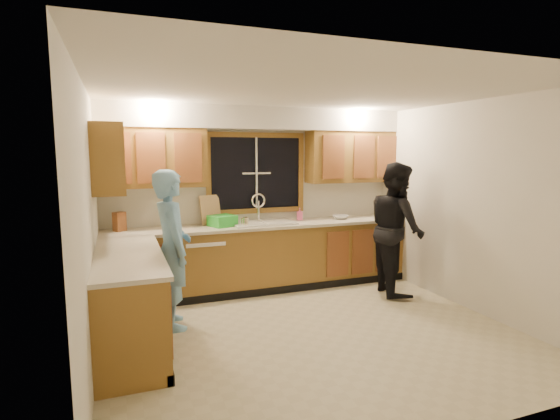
# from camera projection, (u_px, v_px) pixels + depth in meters

# --- Properties ---
(floor) EXTENTS (4.20, 4.20, 0.00)m
(floor) POSITION_uv_depth(u_px,v_px,m) (311.00, 332.00, 4.63)
(floor) COLOR beige
(floor) RESTS_ON ground
(ceiling) EXTENTS (4.20, 4.20, 0.00)m
(ceiling) POSITION_uv_depth(u_px,v_px,m) (313.00, 91.00, 4.30)
(ceiling) COLOR silver
(wall_back) EXTENTS (4.20, 0.00, 4.20)m
(wall_back) POSITION_uv_depth(u_px,v_px,m) (256.00, 198.00, 6.23)
(wall_back) COLOR silver
(wall_back) RESTS_ON ground
(wall_left) EXTENTS (0.00, 3.80, 3.80)m
(wall_left) POSITION_uv_depth(u_px,v_px,m) (89.00, 228.00, 3.74)
(wall_left) COLOR silver
(wall_left) RESTS_ON ground
(wall_right) EXTENTS (0.00, 3.80, 3.80)m
(wall_right) POSITION_uv_depth(u_px,v_px,m) (472.00, 207.00, 5.20)
(wall_right) COLOR silver
(wall_right) RESTS_ON ground
(base_cabinets_back) EXTENTS (4.20, 0.60, 0.88)m
(base_cabinets_back) POSITION_uv_depth(u_px,v_px,m) (263.00, 258.00, 6.06)
(base_cabinets_back) COLOR olive
(base_cabinets_back) RESTS_ON ground
(base_cabinets_left) EXTENTS (0.60, 1.90, 0.88)m
(base_cabinets_left) POSITION_uv_depth(u_px,v_px,m) (129.00, 302.00, 4.27)
(base_cabinets_left) COLOR olive
(base_cabinets_left) RESTS_ON ground
(countertop_back) EXTENTS (4.20, 0.63, 0.04)m
(countertop_back) POSITION_uv_depth(u_px,v_px,m) (263.00, 225.00, 5.98)
(countertop_back) COLOR beige
(countertop_back) RESTS_ON base_cabinets_back
(countertop_left) EXTENTS (0.63, 1.90, 0.04)m
(countertop_left) POSITION_uv_depth(u_px,v_px,m) (128.00, 256.00, 4.22)
(countertop_left) COLOR beige
(countertop_left) RESTS_ON base_cabinets_left
(upper_cabinets_left) EXTENTS (1.35, 0.33, 0.75)m
(upper_cabinets_left) POSITION_uv_depth(u_px,v_px,m) (152.00, 158.00, 5.51)
(upper_cabinets_left) COLOR olive
(upper_cabinets_left) RESTS_ON wall_back
(upper_cabinets_right) EXTENTS (1.35, 0.33, 0.75)m
(upper_cabinets_right) POSITION_uv_depth(u_px,v_px,m) (351.00, 157.00, 6.50)
(upper_cabinets_right) COLOR olive
(upper_cabinets_right) RESTS_ON wall_back
(upper_cabinets_return) EXTENTS (0.33, 0.90, 0.75)m
(upper_cabinets_return) POSITION_uv_depth(u_px,v_px,m) (108.00, 159.00, 4.76)
(upper_cabinets_return) COLOR olive
(upper_cabinets_return) RESTS_ON wall_left
(soffit) EXTENTS (4.20, 0.35, 0.30)m
(soffit) POSITION_uv_depth(u_px,v_px,m) (260.00, 119.00, 5.92)
(soffit) COLOR silver
(soffit) RESTS_ON wall_back
(window_frame) EXTENTS (1.44, 0.03, 1.14)m
(window_frame) POSITION_uv_depth(u_px,v_px,m) (256.00, 173.00, 6.18)
(window_frame) COLOR black
(window_frame) RESTS_ON wall_back
(sink) EXTENTS (0.86, 0.52, 0.57)m
(sink) POSITION_uv_depth(u_px,v_px,m) (263.00, 228.00, 6.01)
(sink) COLOR silver
(sink) RESTS_ON countertop_back
(dishwasher) EXTENTS (0.60, 0.56, 0.82)m
(dishwasher) POSITION_uv_depth(u_px,v_px,m) (202.00, 266.00, 5.76)
(dishwasher) COLOR white
(dishwasher) RESTS_ON floor
(stove) EXTENTS (0.58, 0.75, 0.90)m
(stove) POSITION_uv_depth(u_px,v_px,m) (131.00, 322.00, 3.74)
(stove) COLOR white
(stove) RESTS_ON floor
(man) EXTENTS (0.46, 0.66, 1.72)m
(man) POSITION_uv_depth(u_px,v_px,m) (172.00, 249.00, 4.69)
(man) COLOR #6EA6D1
(man) RESTS_ON floor
(woman) EXTENTS (0.85, 0.99, 1.77)m
(woman) POSITION_uv_depth(u_px,v_px,m) (396.00, 228.00, 5.85)
(woman) COLOR black
(woman) RESTS_ON floor
(knife_block) EXTENTS (0.17, 0.16, 0.24)m
(knife_block) POSITION_uv_depth(u_px,v_px,m) (119.00, 222.00, 5.42)
(knife_block) COLOR brown
(knife_block) RESTS_ON countertop_back
(cutting_board) EXTENTS (0.32, 0.20, 0.39)m
(cutting_board) POSITION_uv_depth(u_px,v_px,m) (210.00, 210.00, 5.94)
(cutting_board) COLOR tan
(cutting_board) RESTS_ON countertop_back
(dish_crate) EXTENTS (0.39, 0.38, 0.14)m
(dish_crate) POSITION_uv_depth(u_px,v_px,m) (222.00, 221.00, 5.79)
(dish_crate) COLOR green
(dish_crate) RESTS_ON countertop_back
(soap_bottle) EXTENTS (0.10, 0.10, 0.18)m
(soap_bottle) POSITION_uv_depth(u_px,v_px,m) (300.00, 214.00, 6.32)
(soap_bottle) COLOR #F35C93
(soap_bottle) RESTS_ON countertop_back
(bowl) EXTENTS (0.28, 0.28, 0.06)m
(bowl) POSITION_uv_depth(u_px,v_px,m) (340.00, 217.00, 6.42)
(bowl) COLOR silver
(bowl) RESTS_ON countertop_back
(can_left) EXTENTS (0.07, 0.07, 0.11)m
(can_left) POSITION_uv_depth(u_px,v_px,m) (243.00, 222.00, 5.79)
(can_left) COLOR beige
(can_left) RESTS_ON countertop_back
(can_right) EXTENTS (0.07, 0.07, 0.13)m
(can_right) POSITION_uv_depth(u_px,v_px,m) (246.00, 222.00, 5.75)
(can_right) COLOR beige
(can_right) RESTS_ON countertop_back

